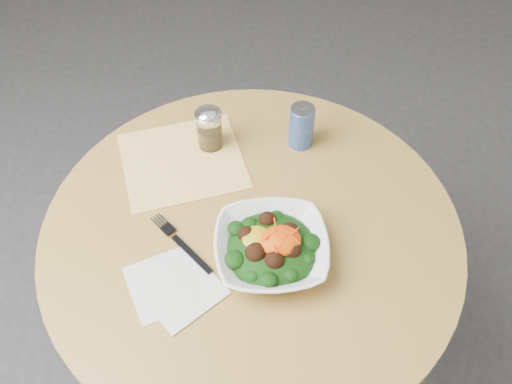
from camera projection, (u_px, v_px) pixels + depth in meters
ground at (253, 367)px, 1.80m from camera, size 6.00×6.00×0.00m
table at (252, 276)px, 1.37m from camera, size 0.90×0.90×0.75m
cloth_napkin at (183, 161)px, 1.34m from camera, size 0.28×0.26×0.00m
paper_napkins at (173, 286)px, 1.12m from camera, size 0.20×0.20×0.00m
salad_bowl at (271, 248)px, 1.14m from camera, size 0.27×0.27×0.09m
fork at (180, 242)px, 1.19m from camera, size 0.10×0.18×0.00m
spice_shaker at (209, 128)px, 1.33m from camera, size 0.06×0.06×0.11m
beverage_can at (301, 126)px, 1.33m from camera, size 0.06×0.06×0.11m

